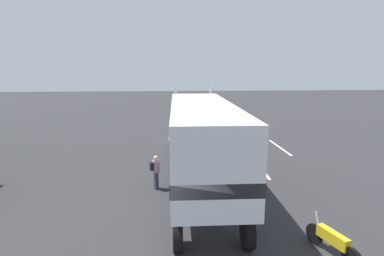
{
  "coord_description": "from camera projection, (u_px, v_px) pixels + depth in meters",
  "views": [
    {
      "loc": [
        -19.07,
        1.76,
        5.59
      ],
      "look_at": [
        1.27,
        0.21,
        1.6
      ],
      "focal_mm": 28.15,
      "sensor_mm": 36.0,
      "label": 1
    }
  ],
  "objects": [
    {
      "name": "ground_plane",
      "position": [
        197.0,
        155.0,
        19.86
      ],
      "size": [
        120.0,
        120.0,
        0.0
      ],
      "primitive_type": "plane",
      "color": "#2D2D30"
    },
    {
      "name": "lane_stripe_near",
      "position": [
        260.0,
        166.0,
        17.62
      ],
      "size": [
        4.4,
        0.46,
        0.01
      ],
      "primitive_type": "cube",
      "rotation": [
        0.0,
        0.0,
        -0.07
      ],
      "color": "silver",
      "rests_on": "ground_plane"
    },
    {
      "name": "semi_truck",
      "position": [
        199.0,
        135.0,
        14.31
      ],
      "size": [
        14.23,
        2.95,
        4.5
      ],
      "color": "white",
      "rests_on": "ground_plane"
    },
    {
      "name": "person_bystander",
      "position": [
        156.0,
        171.0,
        14.16
      ],
      "size": [
        0.38,
        0.48,
        1.63
      ],
      "color": "#2D3347",
      "rests_on": "ground_plane"
    },
    {
      "name": "motorcycle",
      "position": [
        332.0,
        241.0,
        9.11
      ],
      "size": [
        2.04,
        0.72,
        1.12
      ],
      "color": "black",
      "rests_on": "ground_plane"
    },
    {
      "name": "lane_stripe_mid",
      "position": [
        280.0,
        147.0,
        21.88
      ],
      "size": [
        4.4,
        0.18,
        0.01
      ],
      "primitive_type": "cube",
      "rotation": [
        0.0,
        0.0,
        0.0
      ],
      "color": "silver",
      "rests_on": "ground_plane"
    }
  ]
}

